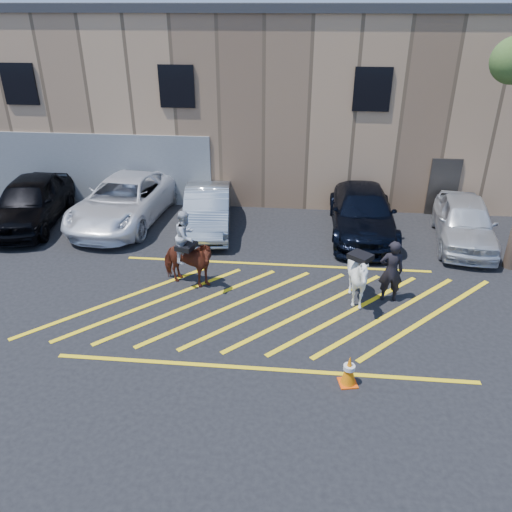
# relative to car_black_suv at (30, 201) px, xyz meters

# --- Properties ---
(ground) EXTENTS (90.00, 90.00, 0.00)m
(ground) POSITION_rel_car_black_suv_xyz_m (9.12, -4.57, -0.87)
(ground) COLOR black
(ground) RESTS_ON ground
(car_black_suv) EXTENTS (2.73, 5.34, 1.74)m
(car_black_suv) POSITION_rel_car_black_suv_xyz_m (0.00, 0.00, 0.00)
(car_black_suv) COLOR black
(car_black_suv) RESTS_ON ground
(car_white_pickup) EXTENTS (3.18, 6.04, 1.62)m
(car_white_pickup) POSITION_rel_car_black_suv_xyz_m (3.31, 0.62, -0.06)
(car_white_pickup) COLOR white
(car_white_pickup) RESTS_ON ground
(car_silver_sedan) EXTENTS (2.15, 4.66, 1.48)m
(car_silver_sedan) POSITION_rel_car_black_suv_xyz_m (6.49, 0.21, -0.13)
(car_silver_sedan) COLOR #929AA0
(car_silver_sedan) RESTS_ON ground
(car_blue_suv) EXTENTS (2.17, 5.32, 1.54)m
(car_blue_suv) POSITION_rel_car_black_suv_xyz_m (11.96, 0.39, -0.10)
(car_blue_suv) COLOR black
(car_blue_suv) RESTS_ON ground
(car_white_suv) EXTENTS (2.35, 4.67, 1.53)m
(car_white_suv) POSITION_rel_car_black_suv_xyz_m (15.31, -0.12, -0.11)
(car_white_suv) COLOR silver
(car_white_suv) RESTS_ON ground
(handler) EXTENTS (0.66, 0.44, 1.78)m
(handler) POSITION_rel_car_black_suv_xyz_m (12.31, -4.10, 0.02)
(handler) COLOR black
(handler) RESTS_ON ground
(warehouse) EXTENTS (32.42, 10.20, 7.30)m
(warehouse) POSITION_rel_car_black_suv_xyz_m (9.11, 7.42, 2.78)
(warehouse) COLOR tan
(warehouse) RESTS_ON ground
(hatching_zone) EXTENTS (12.60, 5.12, 0.01)m
(hatching_zone) POSITION_rel_car_black_suv_xyz_m (9.12, -4.87, -0.86)
(hatching_zone) COLOR yellow
(hatching_zone) RESTS_ON ground
(mounted_bay) EXTENTS (1.89, 1.24, 2.30)m
(mounted_bay) POSITION_rel_car_black_suv_xyz_m (6.67, -3.86, 0.06)
(mounted_bay) COLOR maroon
(mounted_bay) RESTS_ON ground
(saddled_white) EXTENTS (1.94, 1.96, 1.61)m
(saddled_white) POSITION_rel_car_black_suv_xyz_m (11.42, -4.40, -0.05)
(saddled_white) COLOR white
(saddled_white) RESTS_ON ground
(traffic_cone) EXTENTS (0.45, 0.45, 0.73)m
(traffic_cone) POSITION_rel_car_black_suv_xyz_m (11.00, -7.67, -0.50)
(traffic_cone) COLOR #F54A0A
(traffic_cone) RESTS_ON ground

